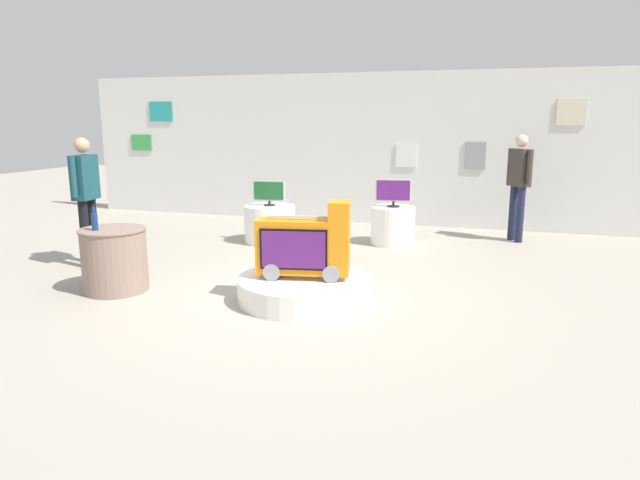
% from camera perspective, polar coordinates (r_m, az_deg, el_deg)
% --- Properties ---
extents(ground_plane, '(30.00, 30.00, 0.00)m').
position_cam_1_polar(ground_plane, '(6.58, -3.56, -5.37)').
color(ground_plane, '#A8A091').
extents(back_wall_display, '(11.98, 0.13, 2.82)m').
position_cam_1_polar(back_wall_display, '(10.87, 5.27, 9.10)').
color(back_wall_display, silver).
rests_on(back_wall_display, ground).
extents(main_display_pedestal, '(1.46, 1.46, 0.26)m').
position_cam_1_polar(main_display_pedestal, '(6.29, -1.68, -4.95)').
color(main_display_pedestal, white).
rests_on(main_display_pedestal, ground).
extents(novelty_firetruck_tv, '(1.05, 0.51, 0.86)m').
position_cam_1_polar(novelty_firetruck_tv, '(6.16, -1.53, -0.70)').
color(novelty_firetruck_tv, gray).
rests_on(novelty_firetruck_tv, main_display_pedestal).
extents(display_pedestal_left_rear, '(0.70, 0.70, 0.61)m').
position_cam_1_polar(display_pedestal_left_rear, '(9.13, 7.35, 1.46)').
color(display_pedestal_left_rear, white).
rests_on(display_pedestal_left_rear, ground).
extents(tv_on_left_rear, '(0.57, 0.20, 0.44)m').
position_cam_1_polar(tv_on_left_rear, '(9.05, 7.43, 4.86)').
color(tv_on_left_rear, black).
rests_on(tv_on_left_rear, display_pedestal_left_rear).
extents(display_pedestal_center_rear, '(0.83, 0.83, 0.61)m').
position_cam_1_polar(display_pedestal_center_rear, '(9.23, -5.08, 1.63)').
color(display_pedestal_center_rear, white).
rests_on(display_pedestal_center_rear, ground).
extents(tv_on_center_rear, '(0.53, 0.17, 0.40)m').
position_cam_1_polar(tv_on_center_rear, '(9.15, -5.15, 4.86)').
color(tv_on_center_rear, black).
rests_on(tv_on_center_rear, display_pedestal_center_rear).
extents(side_table_round, '(0.76, 0.76, 0.74)m').
position_cam_1_polar(side_table_round, '(6.99, -20.01, -1.84)').
color(side_table_round, gray).
rests_on(side_table_round, ground).
extents(bottle_on_side_table, '(0.07, 0.07, 0.27)m').
position_cam_1_polar(bottle_on_side_table, '(6.88, -21.77, 1.81)').
color(bottle_on_side_table, navy).
rests_on(bottle_on_side_table, side_table_round).
extents(shopper_browsing_near_truck, '(0.38, 0.48, 1.73)m').
position_cam_1_polar(shopper_browsing_near_truck, '(9.73, 19.42, 5.80)').
color(shopper_browsing_near_truck, '#1E233F').
rests_on(shopper_browsing_near_truck, ground).
extents(shopper_browsing_rear, '(0.24, 0.56, 1.74)m').
position_cam_1_polar(shopper_browsing_rear, '(8.22, -22.55, 4.54)').
color(shopper_browsing_rear, black).
rests_on(shopper_browsing_rear, ground).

